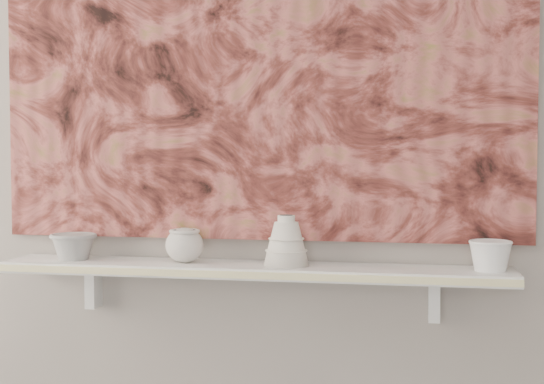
% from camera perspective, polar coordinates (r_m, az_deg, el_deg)
% --- Properties ---
extents(wall_back, '(3.60, 0.00, 3.60)m').
position_cam_1_polar(wall_back, '(2.15, -1.02, 6.05)').
color(wall_back, gray).
rests_on(wall_back, floor).
extents(shelf, '(1.40, 0.18, 0.03)m').
position_cam_1_polar(shelf, '(2.08, -1.55, -5.88)').
color(shelf, silver).
rests_on(shelf, wall_back).
extents(shelf_stripe, '(1.40, 0.01, 0.02)m').
position_cam_1_polar(shelf_stripe, '(1.99, -2.12, -6.28)').
color(shelf_stripe, beige).
rests_on(shelf_stripe, shelf).
extents(bracket_left, '(0.03, 0.06, 0.12)m').
position_cam_1_polar(bracket_left, '(2.30, -13.29, -6.99)').
color(bracket_left, silver).
rests_on(bracket_left, wall_back).
extents(bracket_right, '(0.03, 0.06, 0.12)m').
position_cam_1_polar(bracket_right, '(2.11, 12.11, -7.88)').
color(bracket_right, silver).
rests_on(bracket_right, wall_back).
extents(painting, '(1.50, 0.02, 1.10)m').
position_cam_1_polar(painting, '(2.15, -1.11, 11.13)').
color(painting, maroon).
rests_on(painting, wall_back).
extents(house_motif, '(0.09, 0.00, 0.08)m').
position_cam_1_polar(house_motif, '(2.07, 11.11, 2.85)').
color(house_motif, black).
rests_on(house_motif, painting).
extents(bowl_grey, '(0.16, 0.16, 0.08)m').
position_cam_1_polar(bowl_grey, '(2.24, -14.73, -3.96)').
color(bowl_grey, gray).
rests_on(bowl_grey, shelf).
extents(cup_cream, '(0.14, 0.14, 0.10)m').
position_cam_1_polar(cup_cream, '(2.12, -6.61, -4.01)').
color(cup_cream, beige).
rests_on(cup_cream, shelf).
extents(bell_vessel, '(0.15, 0.15, 0.14)m').
position_cam_1_polar(bell_vessel, '(2.05, 1.08, -3.65)').
color(bell_vessel, beige).
rests_on(bell_vessel, shelf).
extents(bowl_white, '(0.14, 0.14, 0.08)m').
position_cam_1_polar(bowl_white, '(2.03, 16.12, -4.62)').
color(bowl_white, white).
rests_on(bowl_white, shelf).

